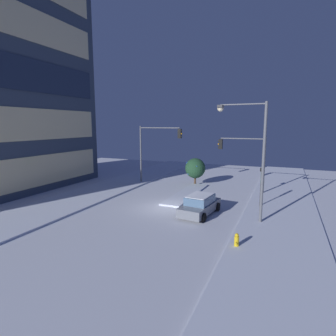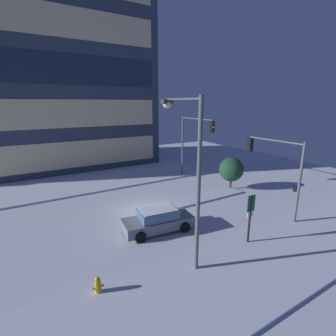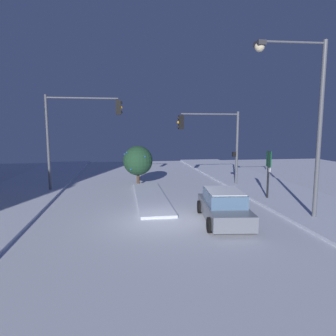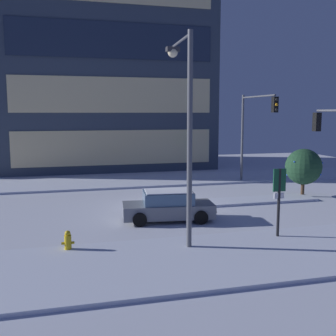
{
  "view_description": "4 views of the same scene",
  "coord_description": "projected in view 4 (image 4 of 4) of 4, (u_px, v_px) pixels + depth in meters",
  "views": [
    {
      "loc": [
        -19.84,
        -8.61,
        6.74
      ],
      "look_at": [
        1.26,
        0.49,
        3.09
      ],
      "focal_mm": 29.45,
      "sensor_mm": 36.0,
      "label": 1
    },
    {
      "loc": [
        -7.23,
        -15.53,
        7.9
      ],
      "look_at": [
        2.22,
        0.35,
        3.03
      ],
      "focal_mm": 26.58,
      "sensor_mm": 36.0,
      "label": 2
    },
    {
      "loc": [
        -13.3,
        1.69,
        4.3
      ],
      "look_at": [
        0.97,
        -0.46,
        2.39
      ],
      "focal_mm": 31.78,
      "sensor_mm": 36.0,
      "label": 3
    },
    {
      "loc": [
        -5.31,
        -21.74,
        5.25
      ],
      "look_at": [
        -0.12,
        -1.67,
        2.44
      ],
      "focal_mm": 43.65,
      "sensor_mm": 36.0,
      "label": 4
    }
  ],
  "objects": [
    {
      "name": "ground",
      "position": [
        163.0,
        207.0,
        22.88
      ],
      "size": [
        52.0,
        52.0,
        0.0
      ],
      "primitive_type": "plane",
      "color": "silver"
    },
    {
      "name": "curb_strip_near",
      "position": [
        219.0,
        258.0,
        14.68
      ],
      "size": [
        52.0,
        5.2,
        0.14
      ],
      "primitive_type": "cube",
      "color": "silver",
      "rests_on": "ground"
    },
    {
      "name": "curb_strip_far",
      "position": [
        136.0,
        181.0,
        31.06
      ],
      "size": [
        52.0,
        5.2,
        0.14
      ],
      "primitive_type": "cube",
      "color": "silver",
      "rests_on": "ground"
    },
    {
      "name": "median_strip",
      "position": [
        243.0,
        201.0,
        24.12
      ],
      "size": [
        9.0,
        1.8,
        0.14
      ],
      "primitive_type": "cube",
      "color": "silver",
      "rests_on": "ground"
    },
    {
      "name": "office_tower_main",
      "position": [
        105.0,
        27.0,
        39.64
      ],
      "size": [
        19.04,
        12.36,
        26.98
      ],
      "color": "#384251",
      "rests_on": "ground"
    },
    {
      "name": "car_near",
      "position": [
        168.0,
        206.0,
        19.93
      ],
      "size": [
        4.64,
        2.39,
        1.49
      ],
      "rotation": [
        0.0,
        0.0,
        -0.11
      ],
      "color": "slate",
      "rests_on": "ground"
    },
    {
      "name": "traffic_light_corner_far_right",
      "position": [
        255.0,
        122.0,
        28.77
      ],
      "size": [
        0.32,
        5.14,
        6.56
      ],
      "rotation": [
        0.0,
        0.0,
        -1.57
      ],
      "color": "#565960",
      "rests_on": "ground"
    },
    {
      "name": "street_lamp_arched",
      "position": [
        184.0,
        111.0,
        15.86
      ],
      "size": [
        0.56,
        3.33,
        8.21
      ],
      "rotation": [
        0.0,
        0.0,
        1.52
      ],
      "color": "#565960",
      "rests_on": "ground"
    },
    {
      "name": "fire_hydrant",
      "position": [
        68.0,
        242.0,
        15.37
      ],
      "size": [
        0.48,
        0.26,
        0.86
      ],
      "color": "gold",
      "rests_on": "ground"
    },
    {
      "name": "parking_info_sign",
      "position": [
        279.0,
        194.0,
        16.8
      ],
      "size": [
        0.55,
        0.12,
        2.98
      ],
      "rotation": [
        0.0,
        0.0,
        1.56
      ],
      "color": "black",
      "rests_on": "ground"
    },
    {
      "name": "decorated_tree_median",
      "position": [
        304.0,
        167.0,
        25.49
      ],
      "size": [
        2.3,
        2.25,
        3.02
      ],
      "color": "#473323",
      "rests_on": "ground"
    }
  ]
}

